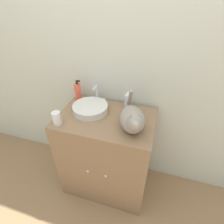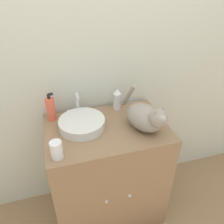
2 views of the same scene
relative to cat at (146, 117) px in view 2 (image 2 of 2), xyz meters
name	(u,v)px [view 2 (image 2 of 2)]	position (x,y,z in m)	size (l,w,h in m)	color
wall_back	(94,52)	(-0.23, 0.38, 0.31)	(6.00, 0.05, 2.50)	silver
vanity_cabinet	(108,173)	(-0.23, 0.08, -0.52)	(0.78, 0.53, 0.85)	#8C6B4C
sink_basin	(82,123)	(-0.38, 0.12, -0.06)	(0.29, 0.29, 0.06)	silver
faucet	(78,106)	(-0.38, 0.28, -0.02)	(0.15, 0.09, 0.17)	silver
cat	(146,117)	(0.00, 0.00, 0.00)	(0.26, 0.39, 0.26)	gray
soap_bottle	(51,109)	(-0.56, 0.27, -0.01)	(0.06, 0.06, 0.20)	#EF6047
spray_bottle	(117,99)	(-0.10, 0.28, -0.01)	(0.06, 0.06, 0.16)	silver
cup	(57,150)	(-0.55, -0.11, -0.04)	(0.06, 0.06, 0.10)	white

